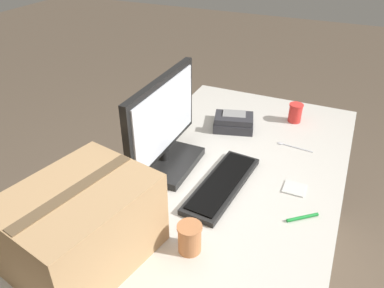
# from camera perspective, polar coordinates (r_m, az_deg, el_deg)

# --- Properties ---
(office_desk) EXTENTS (1.80, 0.90, 0.74)m
(office_desk) POSITION_cam_1_polar(r_m,az_deg,el_deg) (1.74, 3.76, -15.98)
(office_desk) COLOR beige
(office_desk) RESTS_ON ground_plane
(monitor) EXTENTS (0.52, 0.25, 0.39)m
(monitor) POSITION_cam_1_polar(r_m,az_deg,el_deg) (1.52, -4.44, 2.02)
(monitor) COLOR black
(monitor) RESTS_ON office_desk
(keyboard) EXTENTS (0.45, 0.18, 0.03)m
(keyboard) POSITION_cam_1_polar(r_m,az_deg,el_deg) (1.48, 4.64, -6.08)
(keyboard) COLOR black
(keyboard) RESTS_ON office_desk
(desk_phone) EXTENTS (0.23, 0.23, 0.07)m
(desk_phone) POSITION_cam_1_polar(r_m,az_deg,el_deg) (1.87, 6.36, 3.34)
(desk_phone) COLOR #2D2D33
(desk_phone) RESTS_ON office_desk
(paper_cup_left) EXTENTS (0.08, 0.08, 0.10)m
(paper_cup_left) POSITION_cam_1_polar(r_m,az_deg,el_deg) (1.21, -0.37, -14.13)
(paper_cup_left) COLOR #BC7547
(paper_cup_left) RESTS_ON office_desk
(paper_cup_right) EXTENTS (0.07, 0.07, 0.10)m
(paper_cup_right) POSITION_cam_1_polar(r_m,az_deg,el_deg) (1.98, 15.47, 4.61)
(paper_cup_right) COLOR red
(paper_cup_right) RESTS_ON office_desk
(spoon) EXTENTS (0.03, 0.17, 0.00)m
(spoon) POSITION_cam_1_polar(r_m,az_deg,el_deg) (1.78, 14.72, -0.28)
(spoon) COLOR silver
(spoon) RESTS_ON office_desk
(cardboard_box) EXTENTS (0.47, 0.40, 0.26)m
(cardboard_box) POSITION_cam_1_polar(r_m,az_deg,el_deg) (1.18, -16.41, -11.74)
(cardboard_box) COLOR tan
(cardboard_box) RESTS_ON office_desk
(pen_marker) EXTENTS (0.09, 0.10, 0.01)m
(pen_marker) POSITION_cam_1_polar(r_m,az_deg,el_deg) (1.39, 16.50, -10.67)
(pen_marker) COLOR #198C33
(pen_marker) RESTS_ON office_desk
(sticky_note_pad) EXTENTS (0.08, 0.08, 0.01)m
(sticky_note_pad) POSITION_cam_1_polar(r_m,az_deg,el_deg) (1.52, 15.32, -6.56)
(sticky_note_pad) COLOR silver
(sticky_note_pad) RESTS_ON office_desk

